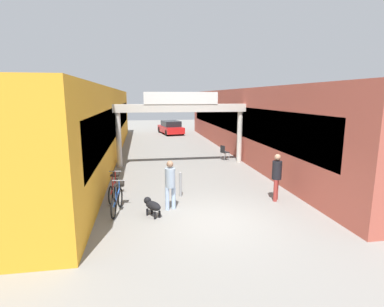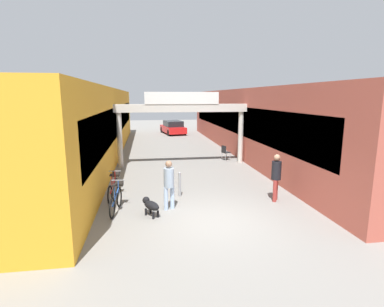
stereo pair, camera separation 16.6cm
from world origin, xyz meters
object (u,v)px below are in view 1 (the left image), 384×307
(parked_car_red, at_px, (171,128))
(bicycle_blue_nearest, at_px, (118,199))
(cafe_chair_black_nearer, at_px, (224,151))
(dog_on_leash, at_px, (152,205))
(bollard_post_metal, at_px, (180,184))
(bicycle_red_second, at_px, (114,187))
(pedestrian_with_dog, at_px, (170,182))
(pedestrian_companion, at_px, (277,174))

(parked_car_red, bearing_deg, bicycle_blue_nearest, -100.32)
(cafe_chair_black_nearer, bearing_deg, dog_on_leash, -120.00)
(bollard_post_metal, bearing_deg, bicycle_blue_nearest, -152.85)
(bicycle_red_second, distance_m, bollard_post_metal, 2.46)
(pedestrian_with_dog, bearing_deg, bollard_post_metal, 68.45)
(bicycle_red_second, xyz_separation_m, cafe_chair_black_nearer, (5.84, 5.92, 0.10))
(dog_on_leash, distance_m, bicycle_red_second, 2.31)
(bicycle_red_second, height_order, parked_car_red, parked_car_red)
(bicycle_blue_nearest, distance_m, parked_car_red, 20.76)
(bollard_post_metal, distance_m, parked_car_red, 19.34)
(parked_car_red, bearing_deg, bicycle_red_second, -101.65)
(pedestrian_with_dog, height_order, bicycle_blue_nearest, pedestrian_with_dog)
(bicycle_red_second, distance_m, parked_car_red, 19.52)
(bicycle_blue_nearest, bearing_deg, dog_on_leash, -28.10)
(cafe_chair_black_nearer, distance_m, parked_car_red, 13.33)
(pedestrian_companion, bearing_deg, parked_car_red, 95.30)
(dog_on_leash, bearing_deg, bicycle_red_second, 124.95)
(pedestrian_with_dog, xyz_separation_m, dog_on_leash, (-0.63, -0.47, -0.60))
(pedestrian_with_dog, distance_m, bicycle_blue_nearest, 1.81)
(pedestrian_with_dog, bearing_deg, bicycle_red_second, 143.89)
(bicycle_blue_nearest, bearing_deg, bollard_post_metal, 27.15)
(bicycle_blue_nearest, relative_size, bicycle_red_second, 1.00)
(dog_on_leash, distance_m, bollard_post_metal, 2.07)
(bollard_post_metal, bearing_deg, bicycle_red_second, 176.10)
(pedestrian_companion, xyz_separation_m, bicycle_red_second, (-5.83, 1.16, -0.55))
(dog_on_leash, bearing_deg, pedestrian_with_dog, 36.87)
(bicycle_blue_nearest, xyz_separation_m, cafe_chair_black_nearer, (5.61, 7.23, 0.10))
(bicycle_blue_nearest, height_order, parked_car_red, parked_car_red)
(pedestrian_with_dog, relative_size, cafe_chair_black_nearer, 1.88)
(parked_car_red, bearing_deg, dog_on_leash, -97.10)
(bicycle_blue_nearest, height_order, cafe_chair_black_nearer, bicycle_blue_nearest)
(cafe_chair_black_nearer, xyz_separation_m, parked_car_red, (-1.89, 13.20, 0.10))
(bollard_post_metal, bearing_deg, pedestrian_companion, -16.46)
(bicycle_red_second, relative_size, cafe_chair_black_nearer, 1.89)
(bollard_post_metal, bearing_deg, pedestrian_with_dog, -111.55)
(pedestrian_with_dog, xyz_separation_m, parked_car_red, (1.99, 20.54, -0.31))
(bollard_post_metal, height_order, parked_car_red, parked_car_red)
(pedestrian_with_dog, relative_size, parked_car_red, 0.39)
(pedestrian_companion, distance_m, bicycle_red_second, 5.97)
(pedestrian_companion, relative_size, cafe_chair_black_nearer, 1.93)
(pedestrian_companion, distance_m, bicycle_blue_nearest, 5.63)
(pedestrian_companion, xyz_separation_m, bollard_post_metal, (-3.38, 1.00, -0.50))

